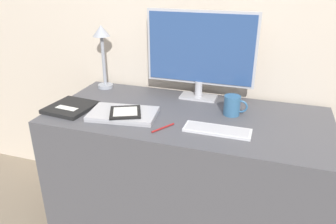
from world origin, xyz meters
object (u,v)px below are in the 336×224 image
Objects in this scene: monitor at (200,52)px; pen at (163,128)px; ereader at (125,112)px; coffee_mug at (232,105)px; desk_lamp at (102,45)px; laptop at (123,114)px; notebook at (71,107)px; keyboard at (217,130)px.

monitor reaches higher than pen.
ereader is at bearing -126.47° from monitor.
ereader is (-0.28, -0.38, -0.24)m from monitor.
monitor is 0.35m from coffee_mug.
monitor is at bearing 140.26° from coffee_mug.
desk_lamp is at bearing 140.71° from pen.
ereader reaches higher than pen.
ereader is 0.53× the size of desk_lamp.
laptop is 0.93× the size of desk_lamp.
monitor is at bearing 31.74° from notebook.
coffee_mug reaches higher than notebook.
desk_lamp is 0.45m from notebook.
ereader is at bearing 179.12° from keyboard.
ereader is 0.54m from coffee_mug.
monitor is at bearing 114.76° from keyboard.
monitor reaches higher than keyboard.
desk_lamp is (-0.29, 0.36, 0.25)m from laptop.
pen is (-0.24, -0.05, -0.00)m from keyboard.
desk_lamp is (-0.77, 0.38, 0.26)m from keyboard.
keyboard is 1.50× the size of ereader.
laptop is at bearing 163.44° from pen.
keyboard is at bearing -26.24° from desk_lamp.
notebook is at bearing 178.53° from ereader.
notebook is (-0.78, 0.02, 0.00)m from keyboard.
keyboard is at bearing -0.88° from ereader.
desk_lamp is at bearing 128.93° from laptop.
ereader is 0.81× the size of notebook.
keyboard is 0.80× the size of desk_lamp.
notebook is 2.12× the size of pen.
desk_lamp is 3.22× the size of pen.
ereader is 1.72× the size of pen.
desk_lamp reaches higher than laptop.
coffee_mug reaches higher than ereader.
keyboard is (0.18, -0.39, -0.26)m from monitor.
monitor reaches higher than laptop.
desk_lamp is 3.18× the size of coffee_mug.
notebook is at bearing -179.29° from laptop.
keyboard is at bearing -2.28° from laptop.
coffee_mug is at bearing 13.33° from notebook.
monitor is 2.97× the size of ereader.
pen is at bearing -98.43° from monitor.
laptop is at bearing 177.72° from keyboard.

